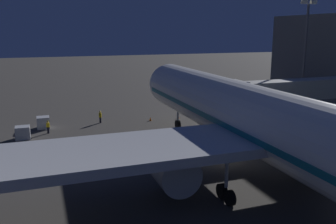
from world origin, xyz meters
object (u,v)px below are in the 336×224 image
at_px(jet_bridge, 274,91).
at_px(traffic_cone_nose_starboard, 150,119).
at_px(baggage_container_near_belt, 43,123).
at_px(baggage_container_far_row, 23,133).
at_px(ground_crew_near_nose_gear, 100,116).
at_px(airliner_at_gate, 281,131).
at_px(apron_floodlight_mast, 305,46).
at_px(ground_crew_by_belt_loader, 48,126).
at_px(traffic_cone_nose_port, 178,117).

height_order(jet_bridge, traffic_cone_nose_starboard, jet_bridge).
distance_m(baggage_container_near_belt, baggage_container_far_row, 5.00).
bearing_deg(baggage_container_far_row, ground_crew_near_nose_gear, -155.09).
distance_m(airliner_at_gate, apron_floodlight_mast, 38.52).
bearing_deg(baggage_container_far_row, jet_bridge, 163.90).
xyz_separation_m(airliner_at_gate, jet_bridge, (-10.30, -15.26, 0.10)).
distance_m(jet_bridge, baggage_container_near_belt, 30.72).
height_order(ground_crew_by_belt_loader, traffic_cone_nose_starboard, ground_crew_by_belt_loader).
height_order(baggage_container_near_belt, ground_crew_by_belt_loader, ground_crew_by_belt_loader).
height_order(airliner_at_gate, apron_floodlight_mast, airliner_at_gate).
height_order(baggage_container_far_row, ground_crew_near_nose_gear, ground_crew_near_nose_gear).
distance_m(baggage_container_far_row, traffic_cone_nose_starboard, 17.74).
bearing_deg(airliner_at_gate, ground_crew_near_nose_gear, -71.93).
height_order(apron_floodlight_mast, ground_crew_by_belt_loader, apron_floodlight_mast).
bearing_deg(ground_crew_by_belt_loader, airliner_at_gate, 123.11).
height_order(baggage_container_far_row, ground_crew_by_belt_loader, ground_crew_by_belt_loader).
xyz_separation_m(jet_bridge, traffic_cone_nose_port, (8.10, -12.17, -5.33)).
bearing_deg(ground_crew_near_nose_gear, traffic_cone_nose_starboard, 170.38).
height_order(ground_crew_near_nose_gear, ground_crew_by_belt_loader, ground_crew_near_nose_gear).
distance_m(apron_floodlight_mast, ground_crew_near_nose_gear, 36.09).
bearing_deg(traffic_cone_nose_port, airliner_at_gate, 85.41).
bearing_deg(baggage_container_far_row, traffic_cone_nose_port, -170.77).
relative_size(baggage_container_near_belt, baggage_container_far_row, 0.98).
xyz_separation_m(jet_bridge, baggage_container_far_row, (29.88, -8.62, -4.81)).
distance_m(airliner_at_gate, baggage_container_near_belt, 33.35).
distance_m(baggage_container_near_belt, traffic_cone_nose_starboard, 14.95).
xyz_separation_m(airliner_at_gate, ground_crew_by_belt_loader, (16.59, -25.44, -4.57)).
xyz_separation_m(baggage_container_far_row, ground_crew_by_belt_loader, (-2.99, -1.56, 0.14)).
bearing_deg(baggage_container_far_row, traffic_cone_nose_starboard, -168.48).
distance_m(apron_floodlight_mast, baggage_container_near_belt, 43.68).
bearing_deg(baggage_container_near_belt, baggage_container_far_row, 60.53).
xyz_separation_m(ground_crew_by_belt_loader, traffic_cone_nose_port, (-18.79, -1.98, -0.65)).
bearing_deg(traffic_cone_nose_port, ground_crew_near_nose_gear, -5.99).
bearing_deg(ground_crew_by_belt_loader, traffic_cone_nose_port, -173.99).
distance_m(airliner_at_gate, baggage_container_far_row, 31.24).
distance_m(airliner_at_gate, jet_bridge, 18.41).
distance_m(airliner_at_gate, ground_crew_near_nose_gear, 30.46).
relative_size(airliner_at_gate, baggage_container_far_row, 33.96).
distance_m(baggage_container_far_row, traffic_cone_nose_port, 22.07).
xyz_separation_m(airliner_at_gate, ground_crew_near_nose_gear, (9.34, -28.63, -4.54)).
xyz_separation_m(ground_crew_near_nose_gear, ground_crew_by_belt_loader, (7.25, 3.19, -0.03)).
distance_m(baggage_container_near_belt, ground_crew_by_belt_loader, 2.85).
height_order(jet_bridge, baggage_container_near_belt, jet_bridge).
bearing_deg(traffic_cone_nose_starboard, apron_floodlight_mast, -177.87).
relative_size(airliner_at_gate, apron_floodlight_mast, 3.23).
bearing_deg(ground_crew_by_belt_loader, baggage_container_near_belt, -79.31).
bearing_deg(baggage_container_near_belt, traffic_cone_nose_port, 177.58).
bearing_deg(jet_bridge, apron_floodlight_mast, -139.04).
bearing_deg(airliner_at_gate, traffic_cone_nose_port, -94.59).
xyz_separation_m(baggage_container_far_row, traffic_cone_nose_port, (-21.78, -3.54, -0.51)).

